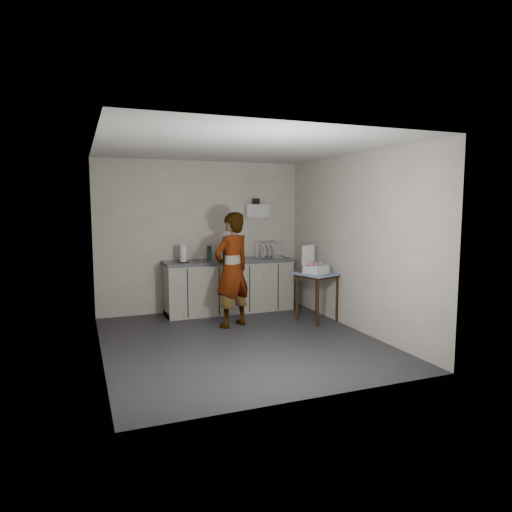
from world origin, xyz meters
name	(u,v)px	position (x,y,z in m)	size (l,w,h in m)	color
ground	(240,341)	(0.00, 0.00, 0.00)	(4.00, 4.00, 0.00)	#29292E
wall_back	(202,237)	(0.00, 1.99, 1.30)	(3.60, 0.02, 2.60)	beige
wall_right	(354,242)	(1.79, 0.00, 1.30)	(0.02, 4.00, 2.60)	beige
wall_left	(99,252)	(-1.79, 0.00, 1.30)	(0.02, 4.00, 2.60)	beige
ceiling	(240,148)	(0.00, 0.00, 2.60)	(3.60, 4.00, 0.01)	silver
kitchen_counter	(229,287)	(0.40, 1.70, 0.43)	(2.24, 0.62, 0.91)	black
wall_shelf	(257,211)	(1.00, 1.92, 1.75)	(0.42, 0.18, 0.37)	white
side_table	(317,279)	(1.50, 0.57, 0.68)	(0.76, 0.76, 0.78)	#371F0C
standing_man	(232,270)	(0.14, 0.77, 0.87)	(0.64, 0.42, 1.75)	#B2A593
soap_bottle	(226,250)	(0.35, 1.69, 1.08)	(0.13, 0.13, 0.33)	black
soda_can	(226,256)	(0.36, 1.75, 0.97)	(0.06, 0.06, 0.12)	red
dark_bottle	(209,253)	(0.05, 1.70, 1.04)	(0.07, 0.07, 0.25)	black
paper_towel	(183,254)	(-0.41, 1.63, 1.05)	(0.16, 0.16, 0.29)	black
dish_rack	(268,254)	(1.11, 1.66, 0.98)	(0.44, 0.33, 0.31)	silver
bakery_box	(315,267)	(1.44, 0.53, 0.88)	(0.41, 0.42, 0.43)	white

